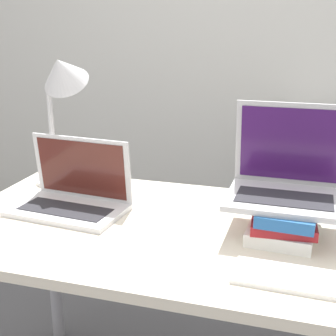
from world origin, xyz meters
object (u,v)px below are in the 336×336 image
at_px(desk_lamp, 61,86).
at_px(laptop_left, 72,196).
at_px(wireless_keyboard, 292,278).
at_px(mini_fridge, 325,201).
at_px(book_stack, 285,218).
at_px(laptop_on_books, 286,180).

bearing_deg(desk_lamp, laptop_left, -56.95).
bearing_deg(wireless_keyboard, mini_fridge, 84.65).
distance_m(laptop_left, desk_lamp, 0.39).
bearing_deg(book_stack, laptop_on_books, 100.95).
bearing_deg(laptop_left, laptop_on_books, 3.59).
relative_size(laptop_on_books, mini_fridge, 0.37).
bearing_deg(book_stack, laptop_left, -179.03).
bearing_deg(laptop_on_books, wireless_keyboard, -82.21).
bearing_deg(book_stack, desk_lamp, 167.63).
height_order(wireless_keyboard, mini_fridge, mini_fridge).
distance_m(book_stack, desk_lamp, 0.87).
bearing_deg(laptop_on_books, laptop_left, -176.41).
xyz_separation_m(laptop_left, mini_fridge, (0.84, 1.17, -0.36)).
bearing_deg(laptop_left, book_stack, 0.97).
relative_size(book_stack, mini_fridge, 0.34).
distance_m(desk_lamp, mini_fridge, 1.54).
relative_size(laptop_left, mini_fridge, 0.43).
relative_size(book_stack, laptop_on_books, 0.92).
distance_m(laptop_on_books, mini_fridge, 1.24).
relative_size(book_stack, desk_lamp, 0.58).
bearing_deg(laptop_left, mini_fridge, 54.45).
bearing_deg(book_stack, wireless_keyboard, -82.57).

